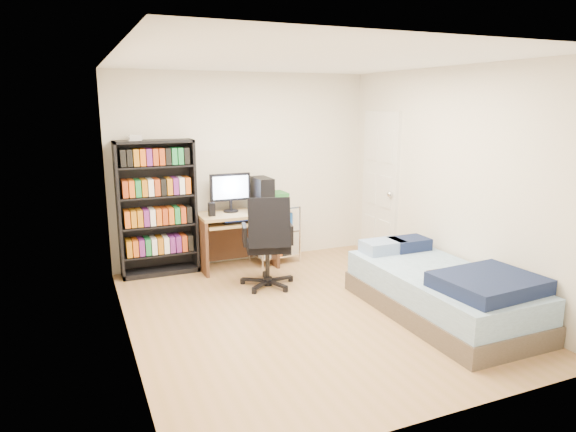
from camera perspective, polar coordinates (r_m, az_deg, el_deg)
name	(u,v)px	position (r m, az deg, el deg)	size (l,w,h in m)	color
room	(308,193)	(5.03, 2.20, 2.62)	(3.58, 4.08, 2.58)	#A87B54
media_shelf	(157,207)	(6.51, -14.35, 1.01)	(0.94, 0.31, 1.74)	black
computer_desk	(243,217)	(6.69, -5.03, -0.07)	(0.97, 0.56, 1.23)	tan
office_chair	(268,258)	(5.97, -2.25, -4.70)	(0.79, 0.79, 1.09)	black
wire_cart	(274,217)	(6.83, -1.52, -0.12)	(0.63, 0.48, 0.95)	white
bed	(442,291)	(5.44, 16.77, -7.99)	(1.03, 2.07, 0.59)	brown
door	(380,186)	(7.07, 10.19, 3.25)	(0.12, 0.80, 2.00)	silver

